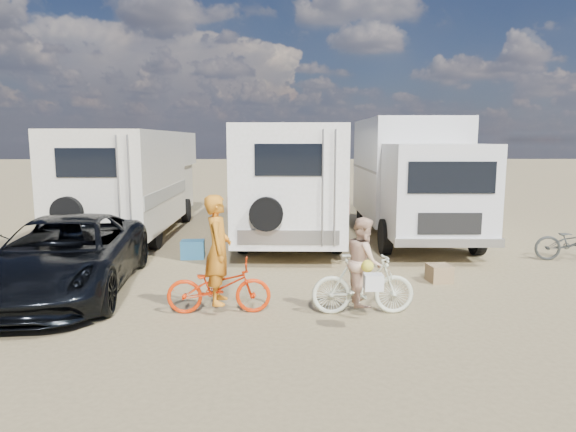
{
  "coord_description": "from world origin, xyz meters",
  "views": [
    {
      "loc": [
        -0.43,
        -8.23,
        2.92
      ],
      "look_at": [
        -0.24,
        2.57,
        1.3
      ],
      "focal_mm": 31.72,
      "sensor_mm": 36.0,
      "label": 1
    }
  ],
  "objects_px": {
    "rv_main": "(291,182)",
    "bike_parked": "(574,242)",
    "cooler": "(193,249)",
    "rv_left": "(134,183)",
    "rider_man": "(218,260)",
    "bike_man": "(219,287)",
    "box_truck": "(413,179)",
    "dark_suv": "(65,256)",
    "crate": "(439,273)",
    "rider_woman": "(363,271)",
    "bike_woman": "(363,284)"
  },
  "relations": [
    {
      "from": "rv_main",
      "to": "bike_parked",
      "type": "height_order",
      "value": "rv_main"
    },
    {
      "from": "rv_main",
      "to": "cooler",
      "type": "xyz_separation_m",
      "value": [
        -2.53,
        -3.24,
        -1.42
      ]
    },
    {
      "from": "rv_left",
      "to": "rider_man",
      "type": "height_order",
      "value": "rv_left"
    },
    {
      "from": "rv_main",
      "to": "bike_man",
      "type": "bearing_deg",
      "value": -98.63
    },
    {
      "from": "rv_left",
      "to": "bike_parked",
      "type": "relative_size",
      "value": 4.34
    },
    {
      "from": "rv_left",
      "to": "box_truck",
      "type": "distance_m",
      "value": 8.49
    },
    {
      "from": "dark_suv",
      "to": "crate",
      "type": "distance_m",
      "value": 7.48
    },
    {
      "from": "rider_woman",
      "to": "bike_woman",
      "type": "bearing_deg",
      "value": -0.0
    },
    {
      "from": "dark_suv",
      "to": "rider_man",
      "type": "relative_size",
      "value": 2.82
    },
    {
      "from": "rv_main",
      "to": "bike_woman",
      "type": "distance_m",
      "value": 7.55
    },
    {
      "from": "rv_left",
      "to": "bike_man",
      "type": "height_order",
      "value": "rv_left"
    },
    {
      "from": "box_truck",
      "to": "dark_suv",
      "type": "distance_m",
      "value": 9.69
    },
    {
      "from": "bike_man",
      "to": "rv_left",
      "type": "bearing_deg",
      "value": 22.61
    },
    {
      "from": "rider_man",
      "to": "crate",
      "type": "xyz_separation_m",
      "value": [
        4.35,
        1.85,
        -0.75
      ]
    },
    {
      "from": "cooler",
      "to": "crate",
      "type": "bearing_deg",
      "value": -25.91
    },
    {
      "from": "rv_main",
      "to": "box_truck",
      "type": "relative_size",
      "value": 1.24
    },
    {
      "from": "bike_parked",
      "to": "cooler",
      "type": "bearing_deg",
      "value": 97.36
    },
    {
      "from": "bike_parked",
      "to": "rider_woman",
      "type": "bearing_deg",
      "value": 132.96
    },
    {
      "from": "box_truck",
      "to": "rider_woman",
      "type": "distance_m",
      "value": 7.16
    },
    {
      "from": "box_truck",
      "to": "bike_man",
      "type": "relative_size",
      "value": 4.07
    },
    {
      "from": "rider_man",
      "to": "rider_woman",
      "type": "relative_size",
      "value": 1.25
    },
    {
      "from": "box_truck",
      "to": "bike_woman",
      "type": "height_order",
      "value": "box_truck"
    },
    {
      "from": "rider_man",
      "to": "rv_left",
      "type": "bearing_deg",
      "value": 22.61
    },
    {
      "from": "dark_suv",
      "to": "bike_parked",
      "type": "relative_size",
      "value": 2.93
    },
    {
      "from": "rv_left",
      "to": "bike_parked",
      "type": "bearing_deg",
      "value": -18.33
    },
    {
      "from": "rv_main",
      "to": "crate",
      "type": "bearing_deg",
      "value": -59.27
    },
    {
      "from": "bike_woman",
      "to": "bike_parked",
      "type": "relative_size",
      "value": 0.97
    },
    {
      "from": "dark_suv",
      "to": "cooler",
      "type": "bearing_deg",
      "value": 49.94
    },
    {
      "from": "rider_woman",
      "to": "cooler",
      "type": "bearing_deg",
      "value": 39.73
    },
    {
      "from": "bike_woman",
      "to": "crate",
      "type": "height_order",
      "value": "bike_woman"
    },
    {
      "from": "rider_woman",
      "to": "crate",
      "type": "bearing_deg",
      "value": -45.4
    },
    {
      "from": "bike_woman",
      "to": "cooler",
      "type": "xyz_separation_m",
      "value": [
        -3.56,
        4.15,
        -0.29
      ]
    },
    {
      "from": "rv_left",
      "to": "bike_man",
      "type": "relative_size",
      "value": 4.41
    },
    {
      "from": "rv_left",
      "to": "bike_parked",
      "type": "xyz_separation_m",
      "value": [
        11.63,
        -3.84,
        -1.12
      ]
    },
    {
      "from": "rv_main",
      "to": "rider_woman",
      "type": "distance_m",
      "value": 7.52
    },
    {
      "from": "bike_man",
      "to": "dark_suv",
      "type": "bearing_deg",
      "value": 66.12
    },
    {
      "from": "rv_main",
      "to": "dark_suv",
      "type": "distance_m",
      "value": 7.61
    },
    {
      "from": "bike_parked",
      "to": "crate",
      "type": "relative_size",
      "value": 4.0
    },
    {
      "from": "bike_parked",
      "to": "crate",
      "type": "bearing_deg",
      "value": 124.76
    },
    {
      "from": "dark_suv",
      "to": "cooler",
      "type": "height_order",
      "value": "dark_suv"
    },
    {
      "from": "rider_woman",
      "to": "crate",
      "type": "relative_size",
      "value": 3.32
    },
    {
      "from": "box_truck",
      "to": "crate",
      "type": "relative_size",
      "value": 16.02
    },
    {
      "from": "dark_suv",
      "to": "bike_woman",
      "type": "xyz_separation_m",
      "value": [
        5.51,
        -1.32,
        -0.21
      ]
    },
    {
      "from": "rider_woman",
      "to": "bike_man",
      "type": "bearing_deg",
      "value": 86.62
    },
    {
      "from": "rv_left",
      "to": "crate",
      "type": "xyz_separation_m",
      "value": [
        7.81,
        -5.59,
        -1.41
      ]
    },
    {
      "from": "dark_suv",
      "to": "rider_woman",
      "type": "distance_m",
      "value": 5.67
    },
    {
      "from": "bike_woman",
      "to": "bike_parked",
      "type": "xyz_separation_m",
      "value": [
        5.74,
        3.7,
        -0.05
      ]
    },
    {
      "from": "box_truck",
      "to": "dark_suv",
      "type": "xyz_separation_m",
      "value": [
        -8.05,
        -5.29,
        -1.05
      ]
    },
    {
      "from": "crate",
      "to": "bike_man",
      "type": "bearing_deg",
      "value": -157.01
    },
    {
      "from": "rv_left",
      "to": "bike_man",
      "type": "distance_m",
      "value": 8.28
    }
  ]
}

